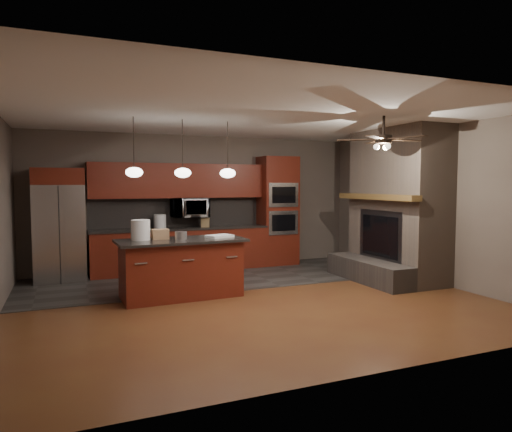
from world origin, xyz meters
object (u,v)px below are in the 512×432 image
refrigerator (60,225)px  white_bucket (141,230)px  microwave (190,208)px  counter_bucket (160,221)px  counter_box (205,222)px  oven_tower (278,211)px  paint_tray (220,236)px  cardboard_box (160,234)px  paint_can (181,236)px  kitchen_island (181,268)px

refrigerator → white_bucket: size_ratio=6.61×
microwave → counter_bucket: microwave is taller
refrigerator → counter_box: 2.77m
oven_tower → paint_tray: (-2.03, -2.10, -0.25)m
oven_tower → counter_box: size_ratio=12.99×
refrigerator → cardboard_box: size_ratio=8.29×
white_bucket → paint_can: bearing=-17.1°
cardboard_box → counter_box: size_ratio=1.36×
white_bucket → microwave: bearing=57.6°
oven_tower → refrigerator: oven_tower is taller
counter_bucket → white_bucket: bearing=-108.6°
white_bucket → counter_box: 2.51m
kitchen_island → white_bucket: 0.87m
refrigerator → oven_tower: bearing=1.0°
microwave → kitchen_island: size_ratio=0.36×
paint_can → cardboard_box: (-0.29, 0.17, 0.02)m
counter_box → counter_bucket: bearing=-161.4°
oven_tower → microwave: oven_tower is taller
oven_tower → paint_can: oven_tower is taller
paint_can → cardboard_box: cardboard_box is taller
counter_bucket → kitchen_island: bearing=-91.9°
paint_tray → counter_bucket: size_ratio=1.43×
paint_can → paint_tray: size_ratio=0.47×
kitchen_island → paint_tray: (0.64, 0.02, 0.47)m
kitchen_island → counter_bucket: 2.20m
microwave → counter_box: 0.44m
oven_tower → white_bucket: 3.82m
microwave → counter_bucket: size_ratio=2.65×
refrigerator → paint_can: (1.76, -2.09, -0.05)m
oven_tower → cardboard_box: oven_tower is taller
refrigerator → paint_tray: (2.41, -2.03, -0.09)m
paint_tray → counter_bucket: bearing=86.3°
paint_tray → white_bucket: bearing=155.8°
microwave → paint_can: bearing=-107.6°
kitchen_island → cardboard_box: size_ratio=8.04×
paint_tray → microwave: bearing=69.8°
white_bucket → counter_box: size_ratio=1.71×
oven_tower → white_bucket: size_ratio=7.61×
kitchen_island → paint_can: size_ratio=10.77×
counter_box → oven_tower: bearing=23.2°
paint_can → kitchen_island: bearing=74.8°
white_bucket → paint_tray: 1.25m
microwave → refrigerator: 2.49m
oven_tower → paint_tray: oven_tower is taller
counter_box → refrigerator: bearing=-157.6°
refrigerator → counter_bucket: bearing=2.5°
microwave → paint_can: 2.35m
counter_bucket → microwave: bearing=4.6°
white_bucket → paint_can: white_bucket is taller
oven_tower → paint_tray: size_ratio=6.01×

